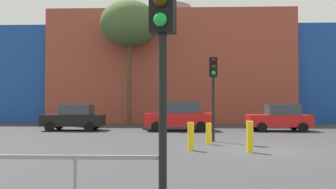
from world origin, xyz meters
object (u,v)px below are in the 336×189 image
Objects in this scene: bare_tree_0 at (129,24)px; bollard_yellow_2 at (191,136)px; parked_car_1 at (180,116)px; bollard_yellow_1 at (209,134)px; traffic_light_near_left at (162,39)px; parked_car_0 at (74,118)px; parked_car_2 at (279,118)px; traffic_light_island at (213,79)px; bollard_yellow_0 at (250,137)px.

bare_tree_0 is 9.39× the size of bollard_yellow_2.
parked_car_1 reaches higher than bollard_yellow_1.
bare_tree_0 reaches higher than bollard_yellow_2.
bollard_yellow_2 is at bearing -172.68° from traffic_light_near_left.
traffic_light_near_left reaches higher than parked_car_0.
parked_car_0 is at bearing 129.63° from bollard_yellow_2.
parked_car_0 is 0.91× the size of parked_car_1.
bare_tree_0 is at bearing -52.50° from parked_car_1.
bollard_yellow_1 is at bearing 65.20° from bollard_yellow_2.
bare_tree_0 is at bearing -27.02° from parked_car_2.
parked_car_0 reaches higher than bollard_yellow_1.
parked_car_0 is 9.31m from bare_tree_0.
parked_car_2 is 3.63× the size of bollard_yellow_2.
parked_car_1 is 6.29m from traffic_light_island.
parked_car_0 is 1.02× the size of traffic_light_near_left.
bollard_yellow_2 is at bearing 92.56° from parked_car_1.
parked_car_2 is 13.58m from bare_tree_0.
bollard_yellow_0 is at bearing 105.46° from parked_car_1.
traffic_light_near_left is (-6.54, -16.45, 1.92)m from parked_car_2.
bollard_yellow_0 reaches higher than bollard_yellow_1.
traffic_light_island is at bearing -63.30° from bare_tree_0.
bare_tree_0 is at bearing -157.96° from traffic_light_near_left.
traffic_light_near_left is 22.62m from bare_tree_0.
traffic_light_island is 13.36m from bare_tree_0.
traffic_light_island is at bearing 73.51° from bollard_yellow_1.
parked_car_0 reaches higher than bollard_yellow_2.
traffic_light_near_left reaches higher than parked_car_1.
parked_car_1 is 9.70m from bare_tree_0.
bollard_yellow_0 is (2.81, 7.40, -2.18)m from traffic_light_near_left.
parked_car_1 reaches higher than bollard_yellow_2.
traffic_light_island is (1.52, -5.78, 1.95)m from parked_car_1.
parked_car_1 is at bearing -167.49° from traffic_light_island.
parked_car_1 reaches higher than parked_car_2.
bare_tree_0 is at bearing -117.61° from parked_car_0.
traffic_light_island is 4.23× the size of bollard_yellow_1.
parked_car_2 reaches higher than bollard_yellow_1.
traffic_light_near_left is 8.21m from bollard_yellow_0.
parked_car_1 is at bearing -168.73° from traffic_light_near_left.
bare_tree_0 is 8.76× the size of bollard_yellow_0.
bollard_yellow_0 is at bearing 171.56° from traffic_light_near_left.
traffic_light_island is (1.83, 10.67, 0.12)m from traffic_light_near_left.
traffic_light_near_left is (6.45, -16.45, 1.92)m from parked_car_0.
parked_car_1 is 3.72× the size of bollard_yellow_0.
traffic_light_near_left is 3.30× the size of bollard_yellow_0.
traffic_light_near_left reaches higher than bollard_yellow_1.
parked_car_0 is 6.75m from parked_car_1.
parked_car_1 is at bearing 105.46° from bollard_yellow_0.
traffic_light_near_left is 0.38× the size of bare_tree_0.
bollard_yellow_0 is 1.07× the size of bollard_yellow_2.
parked_car_2 is 10.42m from bollard_yellow_2.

